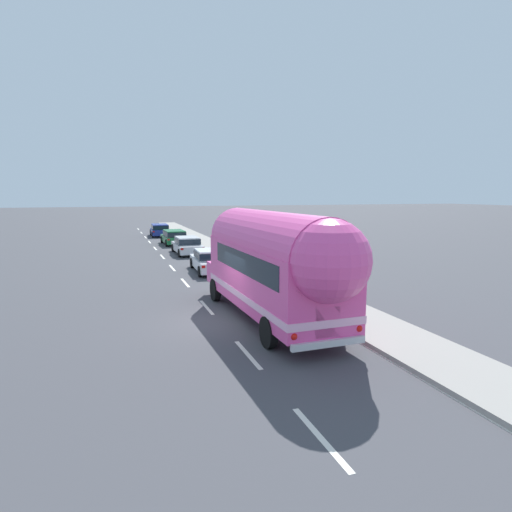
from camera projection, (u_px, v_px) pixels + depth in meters
ground_plane at (219, 322)px, 16.22m from camera, size 300.00×300.00×0.00m
lane_markings at (210, 265)px, 29.21m from camera, size 3.87×80.00×0.01m
sidewalk_slab at (258, 269)px, 27.18m from camera, size 2.56×90.00×0.15m
painted_bus at (276, 262)px, 15.62m from camera, size 2.78×10.91×4.12m
car_lead at (211, 260)px, 26.51m from camera, size 2.16×4.68×1.37m
car_second at (187, 245)px, 34.25m from camera, size 1.96×4.78×1.37m
car_third at (174, 236)px, 40.53m from camera, size 2.05×4.42×1.37m
car_fourth at (160, 229)px, 48.47m from camera, size 2.07×4.45×1.37m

